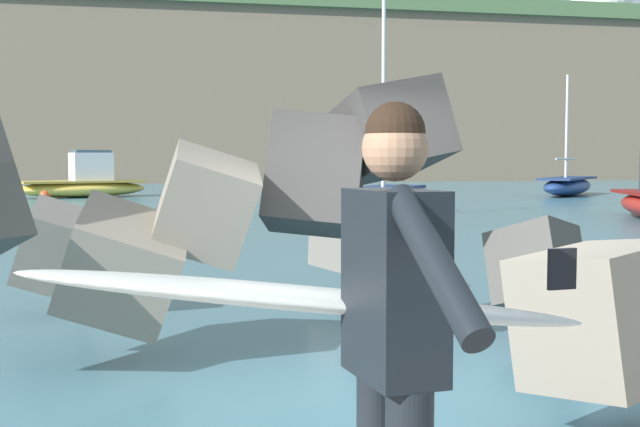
# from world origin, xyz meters

# --- Properties ---
(ground_plane) EXTENTS (400.00, 400.00, 0.00)m
(ground_plane) POSITION_xyz_m (0.00, 0.00, 0.00)
(ground_plane) COLOR #42707F
(surfer_with_board) EXTENTS (2.12, 1.25, 1.78)m
(surfer_with_board) POSITION_xyz_m (-1.23, -3.23, 1.28)
(surfer_with_board) COLOR black
(surfer_with_board) RESTS_ON walkway_path
(boat_mid_left) EXTENTS (5.50, 5.81, 5.77)m
(boat_mid_left) POSITION_xyz_m (18.20, 30.47, 0.50)
(boat_mid_left) COLOR navy
(boat_mid_left) RESTS_ON ground
(boat_mid_centre) EXTENTS (6.33, 3.87, 2.19)m
(boat_mid_centre) POSITION_xyz_m (-4.60, 33.71, 0.66)
(boat_mid_centre) COLOR #EAC64C
(boat_mid_centre) RESTS_ON ground
(boat_mid_right) EXTENTS (4.86, 6.23, 8.20)m
(boat_mid_right) POSITION_xyz_m (5.06, 18.16, 0.54)
(boat_mid_right) COLOR navy
(boat_mid_right) RESTS_ON ground
(mooring_buoy_inner) EXTENTS (0.44, 0.44, 0.44)m
(mooring_buoy_inner) POSITION_xyz_m (-6.04, 30.85, 0.22)
(mooring_buoy_inner) COLOR #E54C1E
(mooring_buoy_inner) RESTS_ON ground
(headland_bluff) EXTENTS (83.92, 43.36, 14.05)m
(headland_bluff) POSITION_xyz_m (17.52, 75.08, 7.05)
(headland_bluff) COLOR #756651
(headland_bluff) RESTS_ON ground
(radar_dome) EXTENTS (6.94, 6.94, 9.64)m
(radar_dome) POSITION_xyz_m (50.33, 81.46, 19.55)
(radar_dome) COLOR silver
(radar_dome) RESTS_ON headland_bluff
(station_building_west) EXTENTS (6.96, 5.39, 5.56)m
(station_building_west) POSITION_xyz_m (16.52, 81.21, 16.84)
(station_building_west) COLOR silver
(station_building_west) RESTS_ON headland_bluff
(station_building_central) EXTENTS (6.12, 6.85, 4.34)m
(station_building_central) POSITION_xyz_m (-0.28, 73.73, 16.23)
(station_building_central) COLOR #B2ADA3
(station_building_central) RESTS_ON headland_bluff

